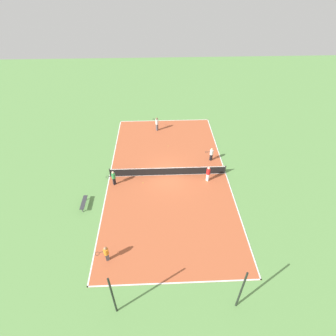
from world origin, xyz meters
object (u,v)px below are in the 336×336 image
at_px(bench, 84,203).
at_px(tennis_ball_midcourt, 143,183).
at_px(player_far_white, 157,123).
at_px(tennis_net, 168,171).
at_px(player_near_white, 211,154).
at_px(player_center_orange, 106,253).
at_px(fence_post_back_left, 241,291).
at_px(player_coach_red, 208,173).
at_px(player_far_green, 113,177).
at_px(fence_post_back_right, 113,296).
at_px(tennis_ball_near_net, 168,146).

relative_size(bench, tennis_ball_midcourt, 25.27).
bearing_deg(player_far_white, bench, 112.48).
relative_size(tennis_net, tennis_ball_midcourt, 171.40).
height_order(tennis_net, player_near_white, player_near_white).
xyz_separation_m(player_center_orange, fence_post_back_left, (-8.54, 3.58, 1.07)).
bearing_deg(player_coach_red, bench, 56.76).
height_order(tennis_net, player_coach_red, player_coach_red).
distance_m(player_far_green, player_far_white, 10.87).
xyz_separation_m(player_far_green, player_far_white, (-4.21, -10.02, 0.11)).
xyz_separation_m(bench, player_near_white, (-12.30, -6.17, 0.50)).
distance_m(bench, tennis_ball_midcourt, 5.78).
distance_m(player_center_orange, fence_post_back_right, 3.88).
bearing_deg(player_far_white, tennis_net, 146.37).
distance_m(tennis_ball_midcourt, fence_post_back_right, 11.98).
xyz_separation_m(player_far_white, fence_post_back_right, (2.73, 21.75, 0.90)).
bearing_deg(player_center_orange, tennis_ball_near_net, -132.16).
bearing_deg(tennis_ball_near_net, fence_post_back_right, 77.51).
bearing_deg(tennis_ball_midcourt, fence_post_back_left, 117.97).
bearing_deg(fence_post_back_right, fence_post_back_left, 180.00).
bearing_deg(fence_post_back_left, tennis_ball_near_net, -79.03).
distance_m(player_far_white, fence_post_back_right, 21.94).
xyz_separation_m(player_coach_red, fence_post_back_right, (7.59, 11.90, 0.96)).
height_order(player_near_white, player_coach_red, player_coach_red).
bearing_deg(tennis_ball_near_net, tennis_net, 87.21).
distance_m(player_coach_red, tennis_ball_midcourt, 6.40).
bearing_deg(tennis_ball_midcourt, player_far_white, -98.43).
bearing_deg(player_coach_red, tennis_ball_near_net, -17.08).
height_order(player_center_orange, fence_post_back_left, fence_post_back_left).
bearing_deg(player_far_green, tennis_ball_near_net, -163.06).
bearing_deg(tennis_ball_midcourt, player_near_white, -154.53).
bearing_deg(tennis_ball_near_net, bench, 49.03).
bearing_deg(bench, tennis_ball_midcourt, 118.20).
relative_size(tennis_net, tennis_ball_near_net, 171.40).
height_order(tennis_net, fence_post_back_right, fence_post_back_right).
height_order(player_center_orange, player_near_white, player_near_white).
bearing_deg(tennis_ball_near_net, player_far_green, 49.11).
bearing_deg(player_near_white, fence_post_back_right, 46.49).
bearing_deg(player_center_orange, tennis_net, -140.08).
relative_size(tennis_ball_midcourt, fence_post_back_left, 0.02).
bearing_deg(tennis_ball_midcourt, fence_post_back_right, 83.92).
bearing_deg(player_far_white, fence_post_back_left, 152.15).
bearing_deg(fence_post_back_right, tennis_ball_near_net, -102.49).
xyz_separation_m(player_far_white, fence_post_back_left, (-4.77, 21.75, 0.90)).
bearing_deg(player_coach_red, tennis_ball_midcourt, 43.94).
distance_m(player_center_orange, fence_post_back_left, 9.32).
height_order(tennis_ball_midcourt, fence_post_back_right, fence_post_back_right).
distance_m(player_near_white, player_far_green, 10.54).
height_order(player_near_white, player_far_green, player_far_green).
relative_size(player_center_orange, tennis_ball_near_net, 22.00).
bearing_deg(bench, tennis_ball_near_net, 139.03).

